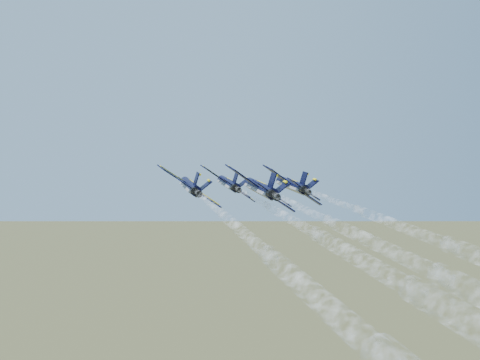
{
  "coord_description": "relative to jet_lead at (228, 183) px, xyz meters",
  "views": [
    {
      "loc": [
        -9.88,
        -107.25,
        102.12
      ],
      "look_at": [
        0.8,
        0.18,
        99.42
      ],
      "focal_mm": 40.0,
      "sensor_mm": 36.0,
      "label": 1
    }
  ],
  "objects": [
    {
      "name": "jet_right",
      "position": [
        12.27,
        -10.49,
        0.0
      ],
      "size": [
        12.69,
        19.48,
        8.26
      ],
      "rotation": [
        0.0,
        0.59,
        0.17
      ],
      "color": "black"
    },
    {
      "name": "jet_left",
      "position": [
        -8.52,
        -15.41,
        0.0
      ],
      "size": [
        12.69,
        19.48,
        8.26
      ],
      "rotation": [
        0.0,
        0.59,
        0.17
      ],
      "color": "black"
    },
    {
      "name": "jet_slot",
      "position": [
        3.57,
        -26.12,
        0.0
      ],
      "size": [
        12.69,
        19.48,
        8.26
      ],
      "rotation": [
        0.0,
        0.59,
        0.17
      ],
      "color": "black"
    },
    {
      "name": "jet_lead",
      "position": [
        0.0,
        0.0,
        0.0
      ],
      "size": [
        12.69,
        19.48,
        8.26
      ],
      "rotation": [
        0.0,
        0.59,
        0.17
      ],
      "color": "black"
    }
  ]
}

